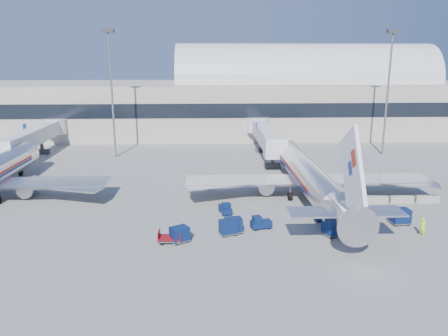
{
  "coord_description": "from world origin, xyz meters",
  "views": [
    {
      "loc": [
        -3.32,
        -49.37,
        17.83
      ],
      "look_at": [
        -0.99,
        6.0,
        3.75
      ],
      "focal_mm": 35.0,
      "sensor_mm": 36.0,
      "label": 1
    }
  ],
  "objects_px": {
    "barrier_mid": "(402,199)",
    "cart_solo_near": "(334,226)",
    "cart_train_a": "(234,225)",
    "cart_train_c": "(180,234)",
    "jetbridge_near": "(264,134)",
    "cart_solo_far": "(400,216)",
    "tug_lead": "(260,223)",
    "ramp_worker": "(422,227)",
    "cart_open_red": "(170,239)",
    "airliner_main": "(309,176)",
    "mast_east": "(389,75)",
    "barrier_near": "(376,200)",
    "jetbridge_mid": "(36,136)",
    "mast_west": "(111,75)",
    "tug_left": "(225,209)",
    "tug_right": "(327,216)",
    "cart_train_b": "(228,227)",
    "barrier_far": "(427,199)"
  },
  "relations": [
    {
      "from": "cart_train_a",
      "to": "cart_open_red",
      "type": "distance_m",
      "value": 6.85
    },
    {
      "from": "cart_train_c",
      "to": "cart_solo_far",
      "type": "height_order",
      "value": "cart_solo_far"
    },
    {
      "from": "cart_train_b",
      "to": "cart_train_c",
      "type": "bearing_deg",
      "value": -179.2
    },
    {
      "from": "jetbridge_near",
      "to": "cart_train_c",
      "type": "distance_m",
      "value": 42.18
    },
    {
      "from": "airliner_main",
      "to": "barrier_near",
      "type": "height_order",
      "value": "airliner_main"
    },
    {
      "from": "cart_solo_far",
      "to": "tug_lead",
      "type": "bearing_deg",
      "value": 176.8
    },
    {
      "from": "cart_train_a",
      "to": "cart_train_b",
      "type": "relative_size",
      "value": 0.94
    },
    {
      "from": "airliner_main",
      "to": "tug_right",
      "type": "bearing_deg",
      "value": -89.34
    },
    {
      "from": "airliner_main",
      "to": "mast_west",
      "type": "bearing_deg",
      "value": 139.64
    },
    {
      "from": "barrier_mid",
      "to": "cart_train_a",
      "type": "xyz_separation_m",
      "value": [
        -21.83,
        -8.77,
        0.4
      ]
    },
    {
      "from": "tug_lead",
      "to": "ramp_worker",
      "type": "xyz_separation_m",
      "value": [
        16.37,
        -2.65,
        0.33
      ]
    },
    {
      "from": "mast_west",
      "to": "cart_train_c",
      "type": "relative_size",
      "value": 10.04
    },
    {
      "from": "cart_open_red",
      "to": "airliner_main",
      "type": "bearing_deg",
      "value": 40.41
    },
    {
      "from": "jetbridge_mid",
      "to": "tug_left",
      "type": "xyz_separation_m",
      "value": [
        33.25,
        -31.9,
        -3.28
      ]
    },
    {
      "from": "mast_west",
      "to": "cart_train_a",
      "type": "bearing_deg",
      "value": -62.1
    },
    {
      "from": "cart_open_red",
      "to": "ramp_worker",
      "type": "xyz_separation_m",
      "value": [
        25.74,
        0.62,
        0.55
      ]
    },
    {
      "from": "jetbridge_mid",
      "to": "cart_train_b",
      "type": "xyz_separation_m",
      "value": [
        33.3,
        -38.11,
        -3.08
      ]
    },
    {
      "from": "cart_train_b",
      "to": "cart_train_a",
      "type": "bearing_deg",
      "value": 24.59
    },
    {
      "from": "tug_left",
      "to": "cart_train_c",
      "type": "height_order",
      "value": "cart_train_c"
    },
    {
      "from": "mast_east",
      "to": "barrier_mid",
      "type": "bearing_deg",
      "value": -107.26
    },
    {
      "from": "tug_lead",
      "to": "barrier_mid",
      "type": "bearing_deg",
      "value": 9.41
    },
    {
      "from": "mast_east",
      "to": "cart_train_a",
      "type": "xyz_separation_m",
      "value": [
        -30.53,
        -36.77,
        -13.94
      ]
    },
    {
      "from": "airliner_main",
      "to": "jetbridge_mid",
      "type": "bearing_deg",
      "value": 149.36
    },
    {
      "from": "jetbridge_near",
      "to": "cart_solo_far",
      "type": "height_order",
      "value": "jetbridge_near"
    },
    {
      "from": "tug_right",
      "to": "ramp_worker",
      "type": "xyz_separation_m",
      "value": [
        8.67,
        -4.24,
        0.25
      ]
    },
    {
      "from": "cart_solo_far",
      "to": "cart_solo_near",
      "type": "bearing_deg",
      "value": -167.24
    },
    {
      "from": "tug_right",
      "to": "cart_open_red",
      "type": "bearing_deg",
      "value": -133.75
    },
    {
      "from": "jetbridge_near",
      "to": "ramp_worker",
      "type": "bearing_deg",
      "value": -74.12
    },
    {
      "from": "cart_train_c",
      "to": "cart_open_red",
      "type": "distance_m",
      "value": 1.03
    },
    {
      "from": "cart_train_a",
      "to": "cart_train_c",
      "type": "height_order",
      "value": "cart_train_a"
    },
    {
      "from": "jetbridge_mid",
      "to": "cart_open_red",
      "type": "xyz_separation_m",
      "value": [
        27.44,
        -39.89,
        -3.49
      ]
    },
    {
      "from": "airliner_main",
      "to": "mast_east",
      "type": "height_order",
      "value": "mast_east"
    },
    {
      "from": "mast_east",
      "to": "barrier_near",
      "type": "xyz_separation_m",
      "value": [
        -12.0,
        -28.0,
        -14.34
      ]
    },
    {
      "from": "jetbridge_near",
      "to": "tug_left",
      "type": "height_order",
      "value": "jetbridge_near"
    },
    {
      "from": "cart_train_c",
      "to": "cart_solo_far",
      "type": "bearing_deg",
      "value": -22.28
    },
    {
      "from": "jetbridge_near",
      "to": "cart_solo_near",
      "type": "distance_m",
      "value": 38.85
    },
    {
      "from": "tug_right",
      "to": "ramp_worker",
      "type": "relative_size",
      "value": 1.4
    },
    {
      "from": "mast_west",
      "to": "mast_east",
      "type": "height_order",
      "value": "same"
    },
    {
      "from": "cart_open_red",
      "to": "barrier_mid",
      "type": "bearing_deg",
      "value": 23.12
    },
    {
      "from": "tug_lead",
      "to": "cart_train_c",
      "type": "height_order",
      "value": "cart_train_c"
    },
    {
      "from": "barrier_mid",
      "to": "barrier_far",
      "type": "relative_size",
      "value": 1.0
    },
    {
      "from": "tug_right",
      "to": "cart_train_c",
      "type": "xyz_separation_m",
      "value": [
        -16.12,
        -4.77,
        0.11
      ]
    },
    {
      "from": "tug_lead",
      "to": "tug_right",
      "type": "xyz_separation_m",
      "value": [
        7.71,
        1.58,
        0.08
      ]
    },
    {
      "from": "barrier_near",
      "to": "tug_right",
      "type": "xyz_separation_m",
      "value": [
        -7.9,
        -6.22,
        0.29
      ]
    },
    {
      "from": "cart_solo_far",
      "to": "tug_left",
      "type": "bearing_deg",
      "value": 162.37
    },
    {
      "from": "jetbridge_mid",
      "to": "tug_lead",
      "type": "bearing_deg",
      "value": -44.86
    },
    {
      "from": "tug_lead",
      "to": "cart_train_c",
      "type": "distance_m",
      "value": 9.0
    },
    {
      "from": "mast_east",
      "to": "cart_open_red",
      "type": "bearing_deg",
      "value": -133.41
    },
    {
      "from": "barrier_mid",
      "to": "cart_solo_near",
      "type": "distance_m",
      "value": 15.21
    },
    {
      "from": "cart_solo_near",
      "to": "airliner_main",
      "type": "bearing_deg",
      "value": 67.85
    }
  ]
}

